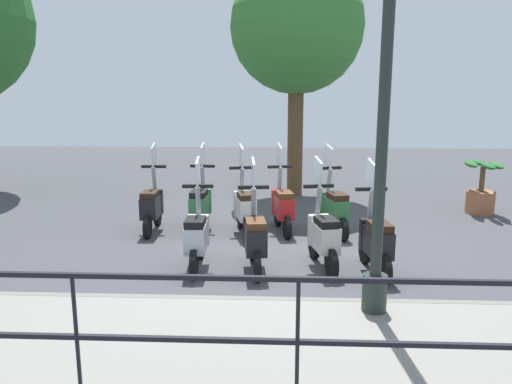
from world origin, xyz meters
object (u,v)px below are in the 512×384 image
Objects in this scene: potted_palm at (481,192)px; scooter_near_0 at (375,240)px; scooter_near_1 at (323,235)px; scooter_near_2 at (255,237)px; scooter_far_1 at (283,206)px; scooter_far_2 at (245,207)px; scooter_far_3 at (201,205)px; tree_distant at (297,27)px; scooter_near_3 at (197,235)px; scooter_far_0 at (334,207)px; scooter_far_4 at (152,205)px; lamp_post_near at (383,135)px.

potted_palm is 4.51m from scooter_near_0.
scooter_near_1 is 1.00× the size of scooter_near_2.
scooter_far_1 and scooter_far_2 have the same top height.
scooter_near_0 and scooter_near_2 have the same top height.
scooter_near_1 is (0.19, 0.69, 0.00)m from scooter_near_0.
scooter_far_1 is 1.45m from scooter_far_3.
tree_distant is 3.49× the size of scooter_far_2.
scooter_near_3 is (-5.07, 1.52, -3.36)m from tree_distant.
tree_distant reaches higher than scooter_near_0.
scooter_far_3 is (-1.58, 5.49, 0.04)m from potted_palm.
scooter_far_3 reaches higher than potted_palm.
scooter_far_0 is 0.89m from scooter_far_1.
tree_distant is 3.49× the size of scooter_far_4.
lamp_post_near is 2.77× the size of scooter_near_3.
lamp_post_near is 4.50m from scooter_far_3.
lamp_post_near is at bearing -174.33° from tree_distant.
potted_palm is 5.00m from scooter_far_2.
scooter_far_3 is at bearing 106.02° from potted_palm.
tree_distant is at bearing 5.67° from lamp_post_near.
lamp_post_near is 4.00m from scooter_far_2.
scooter_near_1 and scooter_far_4 have the same top height.
scooter_near_2 reaches higher than potted_palm.
scooter_far_2 is (1.63, 1.21, 0.00)m from scooter_near_1.
scooter_near_2 is 1.00× the size of scooter_near_3.
scooter_near_0 is 1.00× the size of scooter_far_1.
scooter_near_3 is at bearing -170.84° from scooter_far_3.
scooter_far_3 is (1.92, 1.06, 0.00)m from scooter_near_2.
scooter_near_0 is 1.00× the size of scooter_near_1.
lamp_post_near is 4.94m from scooter_far_4.
scooter_near_0 and scooter_far_4 have the same top height.
lamp_post_near is 2.77× the size of scooter_near_0.
tree_distant reaches higher than scooter_far_2.
lamp_post_near is 6.11m from potted_palm.
lamp_post_near is 3.92m from scooter_far_1.
lamp_post_near is 2.77× the size of scooter_far_2.
scooter_far_1 is at bearing 15.60° from lamp_post_near.
scooter_far_4 is at bearing 44.03° from lamp_post_near.
scooter_far_1 is (-3.20, 0.31, -3.36)m from tree_distant.
potted_palm is 5.71m from scooter_far_3.
scooter_far_4 is (1.78, 1.09, 0.00)m from scooter_near_3.
scooter_near_3 and scooter_far_4 have the same top height.
scooter_far_1 is (1.87, -1.21, 0.00)m from scooter_near_3.
scooter_near_2 is 1.00× the size of scooter_far_0.
scooter_far_2 reaches higher than potted_palm.
scooter_far_4 is at bearing 104.74° from potted_palm.
lamp_post_near is 2.77× the size of scooter_near_2.
scooter_near_1 is 1.77m from scooter_near_3.
scooter_far_1 is (1.77, 0.56, 0.00)m from scooter_near_1.
scooter_near_0 is at bearing -147.89° from scooter_far_2.
scooter_far_1 is (-1.58, 4.04, 0.04)m from potted_palm.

